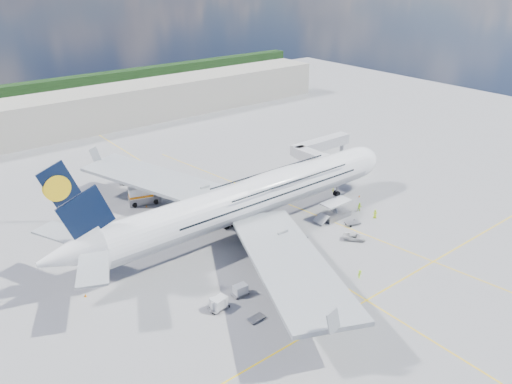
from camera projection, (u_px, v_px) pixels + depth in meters
ground at (283, 249)px, 93.27m from camera, size 300.00×300.00×0.00m
taxi_line_main at (283, 249)px, 93.27m from camera, size 0.25×220.00×0.01m
taxi_line_cross at (366, 300)px, 79.01m from camera, size 120.00×0.25×0.01m
taxi_line_diag at (301, 209)px, 108.30m from camera, size 14.16×99.06×0.01m
airliner at (251, 198)px, 97.68m from camera, size 77.26×79.15×23.71m
jet_bridge at (319, 151)px, 122.16m from camera, size 18.80×12.10×8.50m
cargo_loader at (335, 212)px, 104.31m from camera, size 8.53×3.20×3.67m
terminal at (87, 111)px, 158.47m from camera, size 180.00×16.00×12.00m
tree_line at (139, 78)px, 213.95m from camera, size 160.00×6.00×8.00m
dolly_row_a at (219, 303)px, 76.57m from camera, size 3.52×2.33×2.05m
dolly_row_b at (256, 318)px, 74.57m from camera, size 2.70×1.54×0.39m
dolly_row_c at (240, 290)px, 79.90m from camera, size 3.00×1.70×1.86m
dolly_back at (218, 303)px, 76.64m from camera, size 3.33×2.29×1.92m
dolly_nose_far at (353, 223)px, 101.91m from camera, size 3.44×2.56×0.45m
dolly_nose_near at (300, 238)px, 96.39m from camera, size 3.20×1.99×0.44m
baggage_tug at (290, 285)px, 81.61m from camera, size 2.82×1.60×1.67m
catering_truck_inner at (144, 195)px, 110.10m from camera, size 7.59×4.47×4.24m
catering_truck_outer at (133, 177)px, 120.46m from camera, size 6.93×5.36×3.81m
service_van at (355, 237)px, 96.10m from camera, size 4.37×4.65×1.22m
crew_nose at (333, 189)px, 116.05m from camera, size 0.63×0.66×1.52m
crew_loader at (360, 207)px, 107.03m from camera, size 1.24×1.22×2.01m
crew_wing at (264, 264)px, 86.92m from camera, size 1.04×1.20×1.93m
crew_van at (375, 214)px, 104.19m from camera, size 1.09×1.12×1.94m
crew_tug at (360, 274)px, 84.28m from camera, size 1.00×0.58×1.55m
cone_nose at (359, 196)px, 113.93m from camera, size 0.38×0.38×0.49m
cone_wing_left_inner at (164, 229)px, 99.81m from camera, size 0.42×0.42×0.53m
cone_wing_left_outer at (146, 206)px, 109.23m from camera, size 0.38×0.38×0.48m
cone_wing_right_inner at (305, 274)px, 85.18m from camera, size 0.43×0.43×0.55m
cone_wing_right_outer at (318, 294)px, 80.09m from camera, size 0.48×0.48×0.62m
cone_tail at (85, 295)px, 79.77m from camera, size 0.44×0.44×0.57m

